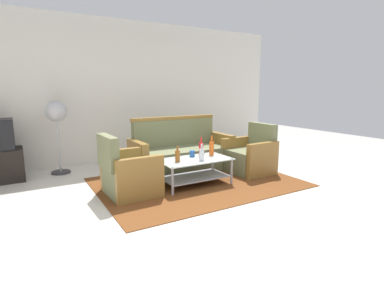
{
  "coord_description": "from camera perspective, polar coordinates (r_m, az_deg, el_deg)",
  "views": [
    {
      "loc": [
        -2.27,
        -3.0,
        1.47
      ],
      "look_at": [
        -0.04,
        0.83,
        0.65
      ],
      "focal_mm": 28.19,
      "sensor_mm": 36.0,
      "label": 1
    }
  ],
  "objects": [
    {
      "name": "ground_plane",
      "position": [
        4.04,
        6.51,
        -10.92
      ],
      "size": [
        14.0,
        14.0,
        0.0
      ],
      "primitive_type": "plane",
      "color": "beige"
    },
    {
      "name": "wall_back",
      "position": [
        6.47,
        -9.86,
        9.71
      ],
      "size": [
        6.52,
        0.12,
        2.8
      ],
      "color": "silver",
      "rests_on": "ground"
    },
    {
      "name": "rug",
      "position": [
        4.82,
        0.99,
        -7.21
      ],
      "size": [
        3.04,
        2.21,
        0.01
      ],
      "primitive_type": "cube",
      "color": "brown",
      "rests_on": "ground"
    },
    {
      "name": "couch",
      "position": [
        5.38,
        -2.01,
        -1.91
      ],
      "size": [
        1.81,
        0.75,
        0.96
      ],
      "rotation": [
        0.0,
        0.0,
        3.15
      ],
      "color": "#6B704C",
      "rests_on": "rug"
    },
    {
      "name": "armchair_left",
      "position": [
        4.31,
        -11.92,
        -5.66
      ],
      "size": [
        0.72,
        0.78,
        0.85
      ],
      "rotation": [
        0.0,
        0.0,
        -1.53
      ],
      "color": "#6B704C",
      "rests_on": "rug"
    },
    {
      "name": "armchair_right",
      "position": [
        5.4,
        10.97,
        -2.35
      ],
      "size": [
        0.73,
        0.79,
        0.85
      ],
      "rotation": [
        0.0,
        0.0,
        1.62
      ],
      "color": "#6B704C",
      "rests_on": "rug"
    },
    {
      "name": "coffee_table",
      "position": [
        4.63,
        0.51,
        -4.53
      ],
      "size": [
        1.1,
        0.6,
        0.4
      ],
      "color": "silver",
      "rests_on": "rug"
    },
    {
      "name": "bottle_orange",
      "position": [
        4.85,
        3.72,
        -0.72
      ],
      "size": [
        0.08,
        0.08,
        0.31
      ],
      "color": "#D85919",
      "rests_on": "coffee_table"
    },
    {
      "name": "bottle_clear",
      "position": [
        4.49,
        1.85,
        -1.92
      ],
      "size": [
        0.08,
        0.08,
        0.25
      ],
      "color": "silver",
      "rests_on": "coffee_table"
    },
    {
      "name": "bottle_brown",
      "position": [
        4.42,
        -2.75,
        -2.23
      ],
      "size": [
        0.07,
        0.07,
        0.23
      ],
      "color": "brown",
      "rests_on": "coffee_table"
    },
    {
      "name": "bottle_red",
      "position": [
        4.73,
        1.73,
        -1.0
      ],
      "size": [
        0.07,
        0.07,
        0.31
      ],
      "color": "red",
      "rests_on": "coffee_table"
    },
    {
      "name": "cup",
      "position": [
        4.74,
        0.03,
        -1.82
      ],
      "size": [
        0.08,
        0.08,
        0.1
      ],
      "primitive_type": "cylinder",
      "color": "#2659A5",
      "rests_on": "coffee_table"
    },
    {
      "name": "pedestal_fan",
      "position": [
        5.65,
        -24.28,
        4.92
      ],
      "size": [
        0.36,
        0.36,
        1.27
      ],
      "color": "#2D2D33",
      "rests_on": "ground"
    }
  ]
}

